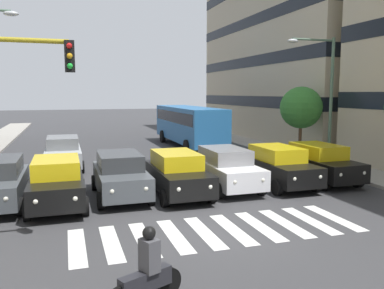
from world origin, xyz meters
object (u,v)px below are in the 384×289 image
(car_0, at_px, (319,163))
(car_5, at_px, (57,182))
(street_tree_1, at_px, (301,108))
(car_2, at_px, (226,168))
(car_1, at_px, (278,166))
(car_3, at_px, (177,173))
(car_4, at_px, (120,175))
(bus_behind_traffic, at_px, (188,122))
(motorcycle_with_rider, at_px, (147,274))
(street_lamp_left, at_px, (324,89))
(car_row2_0, at_px, (63,153))

(car_0, distance_m, car_5, 11.42)
(car_0, relative_size, street_tree_1, 1.03)
(car_2, bearing_deg, car_1, 175.17)
(car_2, relative_size, car_3, 1.00)
(car_4, xyz_separation_m, street_tree_1, (-11.81, -5.74, 2.27))
(car_2, distance_m, car_5, 6.84)
(car_2, relative_size, bus_behind_traffic, 0.42)
(motorcycle_with_rider, bearing_deg, car_5, -77.22)
(street_lamp_left, bearing_deg, car_2, 19.19)
(car_4, height_order, street_lamp_left, street_lamp_left)
(car_row2_0, bearing_deg, car_1, 142.42)
(bus_behind_traffic, bearing_deg, car_2, 79.60)
(car_0, bearing_deg, car_1, 3.02)
(car_3, relative_size, car_row2_0, 1.00)
(car_4, bearing_deg, motorcycle_with_rider, 85.81)
(car_row2_0, bearing_deg, street_tree_1, 175.83)
(motorcycle_with_rider, bearing_deg, street_lamp_left, -137.52)
(car_1, distance_m, car_row2_0, 11.38)
(bus_behind_traffic, height_order, street_lamp_left, street_lamp_left)
(car_row2_0, distance_m, street_tree_1, 14.18)
(car_row2_0, xyz_separation_m, motorcycle_with_rider, (-1.55, 15.00, -0.24))
(car_1, height_order, street_tree_1, street_tree_1)
(car_2, distance_m, street_lamp_left, 7.55)
(car_4, relative_size, street_tree_1, 1.03)
(motorcycle_with_rider, bearing_deg, bus_behind_traffic, -109.32)
(bus_behind_traffic, relative_size, motorcycle_with_rider, 6.60)
(car_0, xyz_separation_m, car_2, (4.59, -0.09, 0.00))
(car_3, height_order, motorcycle_with_rider, car_3)
(car_5, bearing_deg, car_0, -177.47)
(street_tree_1, bearing_deg, car_1, 50.19)
(car_0, xyz_separation_m, car_4, (9.07, -0.07, 0.00))
(motorcycle_with_rider, distance_m, street_lamp_left, 15.94)
(car_0, bearing_deg, street_lamp_left, -127.62)
(car_0, relative_size, car_5, 1.00)
(car_5, distance_m, bus_behind_traffic, 16.49)
(car_4, xyz_separation_m, street_lamp_left, (-10.84, -2.23, 3.39))
(car_1, bearing_deg, street_tree_1, -129.81)
(car_3, relative_size, car_5, 1.00)
(car_3, xyz_separation_m, car_4, (2.20, -0.42, 0.00))
(car_4, relative_size, street_lamp_left, 0.66)
(car_4, bearing_deg, car_2, -179.77)
(car_1, xyz_separation_m, car_2, (2.40, -0.20, 0.00))
(car_0, relative_size, car_row2_0, 1.00)
(car_0, height_order, street_lamp_left, street_lamp_left)
(car_0, height_order, bus_behind_traffic, bus_behind_traffic)
(street_lamp_left, bearing_deg, bus_behind_traffic, -69.87)
(car_1, relative_size, street_tree_1, 1.03)
(bus_behind_traffic, bearing_deg, car_5, 55.96)
(car_5, xyz_separation_m, motorcycle_with_rider, (-1.74, 7.67, -0.24))
(car_5, height_order, motorcycle_with_rider, car_5)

